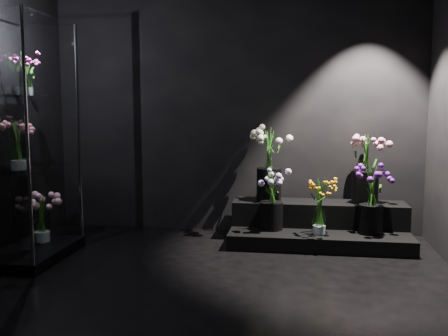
# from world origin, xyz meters

# --- Properties ---
(floor) EXTENTS (4.00, 4.00, 0.00)m
(floor) POSITION_xyz_m (0.00, 0.00, 0.00)
(floor) COLOR black
(floor) RESTS_ON ground
(wall_back) EXTENTS (4.00, 0.00, 4.00)m
(wall_back) POSITION_xyz_m (0.00, 2.00, 1.40)
(wall_back) COLOR black
(wall_back) RESTS_ON floor
(wall_front) EXTENTS (4.00, 0.00, 4.00)m
(wall_front) POSITION_xyz_m (0.00, -2.00, 1.40)
(wall_front) COLOR black
(wall_front) RESTS_ON floor
(display_riser) EXTENTS (1.76, 0.78, 0.39)m
(display_riser) POSITION_xyz_m (0.90, 1.65, 0.16)
(display_riser) COLOR black
(display_riser) RESTS_ON floor
(display_case) EXTENTS (0.58, 0.97, 2.14)m
(display_case) POSITION_xyz_m (-1.69, 0.69, 1.07)
(display_case) COLOR black
(display_case) RESTS_ON floor
(bouquet_orange_bells) EXTENTS (0.31, 0.31, 0.56)m
(bouquet_orange_bells) POSITION_xyz_m (0.90, 1.37, 0.44)
(bouquet_orange_bells) COLOR white
(bouquet_orange_bells) RESTS_ON display_riser
(bouquet_lilac) EXTENTS (0.48, 0.48, 0.60)m
(bouquet_lilac) POSITION_xyz_m (0.43, 1.50, 0.50)
(bouquet_lilac) COLOR black
(bouquet_lilac) RESTS_ON display_riser
(bouquet_purple) EXTENTS (0.34, 0.34, 0.66)m
(bouquet_purple) POSITION_xyz_m (1.39, 1.48, 0.51)
(bouquet_purple) COLOR black
(bouquet_purple) RESTS_ON display_riser
(bouquet_cream_roses) EXTENTS (0.46, 0.46, 0.76)m
(bouquet_cream_roses) POSITION_xyz_m (0.39, 1.74, 0.83)
(bouquet_cream_roses) COLOR black
(bouquet_cream_roses) RESTS_ON display_riser
(bouquet_pink_roses) EXTENTS (0.43, 0.43, 0.69)m
(bouquet_pink_roses) POSITION_xyz_m (1.36, 1.74, 0.79)
(bouquet_pink_roses) COLOR black
(bouquet_pink_roses) RESTS_ON display_riser
(bouquet_case_pink) EXTENTS (0.39, 0.39, 0.43)m
(bouquet_case_pink) POSITION_xyz_m (-1.67, 0.51, 1.06)
(bouquet_case_pink) COLOR white
(bouquet_case_pink) RESTS_ON display_case
(bouquet_case_magenta) EXTENTS (0.26, 0.26, 0.38)m
(bouquet_case_magenta) POSITION_xyz_m (-1.73, 0.80, 1.66)
(bouquet_case_magenta) COLOR white
(bouquet_case_magenta) RESTS_ON display_case
(bouquet_case_base_pink) EXTENTS (0.32, 0.32, 0.45)m
(bouquet_case_base_pink) POSITION_xyz_m (-1.70, 0.89, 0.34)
(bouquet_case_base_pink) COLOR white
(bouquet_case_base_pink) RESTS_ON display_case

